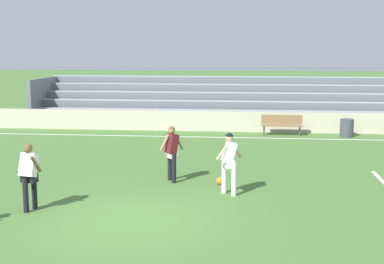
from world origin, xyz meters
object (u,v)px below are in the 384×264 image
(trash_bin, at_px, (347,128))
(bench_far_right, at_px, (282,123))
(bleacher_stand, at_px, (267,100))
(soccer_ball, at_px, (220,181))
(player_white_pressing_high, at_px, (229,158))
(player_white_deep_cover, at_px, (29,171))
(player_dark_wide_right, at_px, (172,149))

(trash_bin, bearing_deg, bench_far_right, 177.51)
(bleacher_stand, height_order, soccer_ball, bleacher_stand)
(bleacher_stand, bearing_deg, bench_far_right, -81.92)
(player_white_pressing_high, bearing_deg, bleacher_stand, 84.25)
(player_white_deep_cover, distance_m, soccer_ball, 5.35)
(bleacher_stand, relative_size, soccer_ball, 108.44)
(bleacher_stand, bearing_deg, soccer_ball, -97.46)
(player_white_pressing_high, height_order, soccer_ball, player_white_pressing_high)
(player_white_deep_cover, bearing_deg, soccer_ball, 33.97)
(player_white_pressing_high, relative_size, soccer_ball, 7.51)
(player_dark_wide_right, relative_size, soccer_ball, 7.41)
(bench_far_right, relative_size, player_dark_wide_right, 1.10)
(bleacher_stand, height_order, trash_bin, bleacher_stand)
(player_dark_wide_right, height_order, soccer_ball, player_dark_wide_right)
(bench_far_right, bearing_deg, player_white_deep_cover, -118.95)
(bleacher_stand, relative_size, player_dark_wide_right, 14.63)
(bleacher_stand, relative_size, trash_bin, 30.50)
(trash_bin, bearing_deg, player_white_deep_cover, -128.47)
(player_white_pressing_high, bearing_deg, soccer_ball, 105.90)
(bleacher_stand, xyz_separation_m, bench_far_right, (0.56, -3.92, -0.67))
(bench_far_right, xyz_separation_m, soccer_ball, (-2.25, -9.03, -0.44))
(trash_bin, xyz_separation_m, player_dark_wide_right, (-6.46, -8.69, 0.57))
(bleacher_stand, xyz_separation_m, player_dark_wide_right, (-3.11, -12.73, -0.25))
(bench_far_right, bearing_deg, player_dark_wide_right, -112.59)
(soccer_ball, bearing_deg, player_white_pressing_high, -74.10)
(player_dark_wide_right, height_order, player_white_pressing_high, player_white_pressing_high)
(trash_bin, distance_m, player_dark_wide_right, 10.84)
(bleacher_stand, xyz_separation_m, player_white_pressing_high, (-1.41, -13.96, -0.24))
(soccer_ball, bearing_deg, player_dark_wide_right, 171.16)
(player_white_pressing_high, height_order, player_white_deep_cover, player_white_pressing_high)
(soccer_ball, bearing_deg, bleacher_stand, 82.54)
(player_dark_wide_right, bearing_deg, player_white_deep_cover, -133.07)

